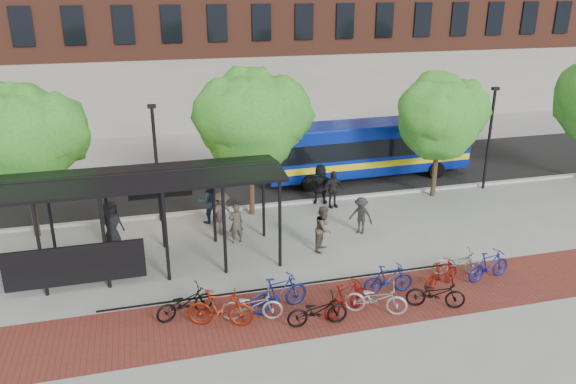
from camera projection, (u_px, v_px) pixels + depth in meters
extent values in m
plane|color=#9E9E99|center=(340.00, 236.00, 23.02)|extent=(160.00, 160.00, 0.00)
cube|color=black|center=(289.00, 176.00, 30.26)|extent=(160.00, 8.00, 0.01)
cube|color=#B7B7B2|center=(311.00, 201.00, 26.62)|extent=(160.00, 0.25, 0.12)
cube|color=maroon|center=(334.00, 306.00, 18.00)|extent=(24.00, 3.00, 0.01)
cube|color=black|center=(288.00, 298.00, 18.51)|extent=(12.00, 0.05, 0.95)
cylinder|color=black|center=(40.00, 250.00, 18.11)|extent=(0.12, 0.12, 3.30)
cylinder|color=black|center=(51.00, 219.00, 20.55)|extent=(0.12, 0.12, 3.30)
cylinder|color=black|center=(105.00, 243.00, 18.59)|extent=(0.12, 0.12, 3.30)
cylinder|color=black|center=(107.00, 213.00, 21.04)|extent=(0.12, 0.12, 3.30)
cylinder|color=black|center=(166.00, 237.00, 19.08)|extent=(0.12, 0.12, 3.30)
cylinder|color=black|center=(162.00, 208.00, 21.52)|extent=(0.12, 0.12, 3.30)
cylinder|color=black|center=(224.00, 231.00, 19.56)|extent=(0.12, 0.12, 3.30)
cylinder|color=black|center=(214.00, 203.00, 22.00)|extent=(0.12, 0.12, 3.30)
cylinder|color=black|center=(280.00, 225.00, 20.04)|extent=(0.12, 0.12, 3.30)
cylinder|color=black|center=(263.00, 198.00, 22.49)|extent=(0.12, 0.12, 3.30)
cube|color=black|center=(75.00, 265.00, 18.53)|extent=(4.50, 0.08, 1.40)
cube|color=black|center=(130.00, 183.00, 18.80)|extent=(10.60, 1.65, 0.29)
cube|color=black|center=(130.00, 171.00, 20.06)|extent=(10.60, 1.65, 0.29)
cube|color=black|center=(131.00, 175.00, 20.84)|extent=(9.00, 0.10, 0.40)
cube|color=black|center=(160.00, 189.00, 21.35)|extent=(2.40, 0.12, 0.70)
cube|color=#FF7200|center=(160.00, 188.00, 21.42)|extent=(2.20, 0.02, 0.55)
cylinder|color=#382619|center=(33.00, 209.00, 22.69)|extent=(0.24, 0.24, 2.38)
sphere|color=#307D21|center=(22.00, 142.00, 21.72)|extent=(4.00, 4.00, 4.00)
sphere|color=#307D21|center=(49.00, 132.00, 22.04)|extent=(3.20, 3.20, 3.20)
sphere|color=#307D21|center=(23.00, 119.00, 21.83)|extent=(2.80, 2.80, 2.80)
cylinder|color=#382619|center=(252.00, 188.00, 24.84)|extent=(0.24, 0.24, 2.52)
sphere|color=#307D21|center=(250.00, 123.00, 23.82)|extent=(4.20, 4.20, 4.20)
sphere|color=#307D21|center=(273.00, 113.00, 24.15)|extent=(3.36, 3.36, 3.36)
sphere|color=#307D21|center=(231.00, 116.00, 23.21)|extent=(3.15, 3.15, 3.15)
sphere|color=#307D21|center=(250.00, 102.00, 23.93)|extent=(2.94, 2.94, 2.94)
cylinder|color=#382619|center=(434.00, 174.00, 27.06)|extent=(0.24, 0.24, 2.27)
sphere|color=#307D21|center=(440.00, 120.00, 26.14)|extent=(3.80, 3.80, 3.80)
sphere|color=#307D21|center=(456.00, 111.00, 26.45)|extent=(3.04, 3.04, 3.04)
sphere|color=#307D21|center=(429.00, 113.00, 25.54)|extent=(2.85, 2.85, 2.85)
sphere|color=#307D21|center=(439.00, 101.00, 26.25)|extent=(2.66, 2.66, 2.66)
cylinder|color=black|center=(157.00, 166.00, 23.72)|extent=(0.14, 0.14, 5.00)
cube|color=black|center=(152.00, 106.00, 22.83)|extent=(0.35, 0.20, 0.15)
cylinder|color=black|center=(489.00, 140.00, 27.59)|extent=(0.14, 0.14, 5.00)
cube|color=black|center=(496.00, 89.00, 26.70)|extent=(0.35, 0.20, 0.15)
cube|color=#081F93|center=(367.00, 147.00, 29.49)|extent=(11.13, 2.74, 2.53)
cube|color=black|center=(367.00, 143.00, 29.41)|extent=(10.91, 2.77, 0.92)
cube|color=yellow|center=(366.00, 158.00, 29.70)|extent=(11.02, 2.78, 0.32)
cube|color=#081F93|center=(368.00, 124.00, 29.06)|extent=(10.90, 2.49, 0.17)
cylinder|color=black|center=(310.00, 183.00, 27.89)|extent=(0.89, 0.29, 0.88)
cylinder|color=black|center=(296.00, 169.00, 30.04)|extent=(0.89, 0.29, 0.88)
cylinder|color=black|center=(436.00, 170.00, 29.80)|extent=(0.89, 0.29, 0.88)
cylinder|color=black|center=(414.00, 158.00, 31.95)|extent=(0.89, 0.29, 0.88)
imported|color=black|center=(185.00, 303.00, 17.31)|extent=(1.97, 1.17, 0.98)
imported|color=maroon|center=(220.00, 308.00, 16.81)|extent=(2.09, 1.15, 1.21)
imported|color=#AEAEB1|center=(252.00, 305.00, 17.15)|extent=(2.00, 1.04, 1.00)
imported|color=navy|center=(279.00, 293.00, 17.63)|extent=(2.06, 1.01, 1.19)
imported|color=black|center=(317.00, 311.00, 16.88)|extent=(1.89, 0.73, 0.98)
imported|color=maroon|center=(346.00, 298.00, 17.44)|extent=(1.91, 1.26, 1.12)
imported|color=#A8A8AB|center=(376.00, 298.00, 17.49)|extent=(2.08, 1.43, 1.03)
imported|color=navy|center=(388.00, 279.00, 18.64)|extent=(1.74, 0.56, 1.04)
imported|color=black|center=(436.00, 293.00, 17.83)|extent=(1.97, 1.28, 0.98)
imported|color=maroon|center=(441.00, 274.00, 19.01)|extent=(1.71, 1.03, 0.99)
imported|color=gray|center=(456.00, 262.00, 19.86)|extent=(1.87, 0.95, 0.94)
imported|color=navy|center=(489.00, 265.00, 19.49)|extent=(1.86, 0.84, 1.08)
imported|color=black|center=(112.00, 225.00, 21.67)|extent=(1.14, 1.08, 1.96)
imported|color=#463F38|center=(236.00, 223.00, 22.20)|extent=(0.66, 0.50, 1.64)
imported|color=#223A51|center=(208.00, 201.00, 24.07)|extent=(1.13, 0.99, 1.97)
imported|color=brown|center=(222.00, 213.00, 22.98)|extent=(1.36, 1.22, 1.82)
imported|color=black|center=(333.00, 189.00, 25.74)|extent=(1.09, 0.59, 1.76)
imported|color=black|center=(320.00, 184.00, 26.22)|extent=(1.85, 1.04, 1.90)
imported|color=#4F463A|center=(324.00, 229.00, 21.54)|extent=(1.08, 1.12, 1.81)
imported|color=#272727|center=(361.00, 215.00, 23.06)|extent=(1.14, 1.13, 1.58)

